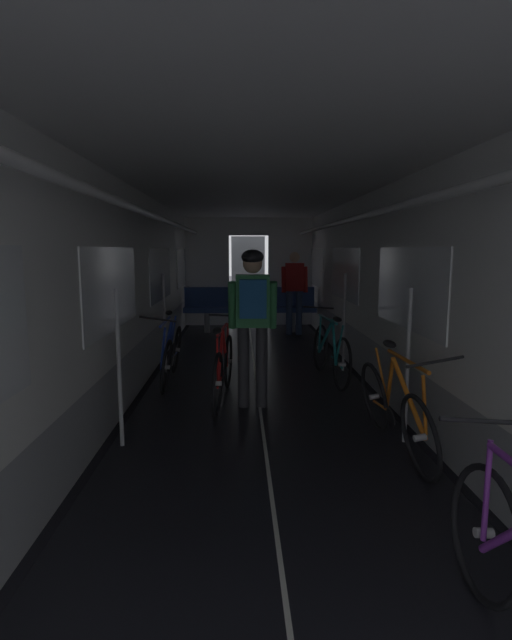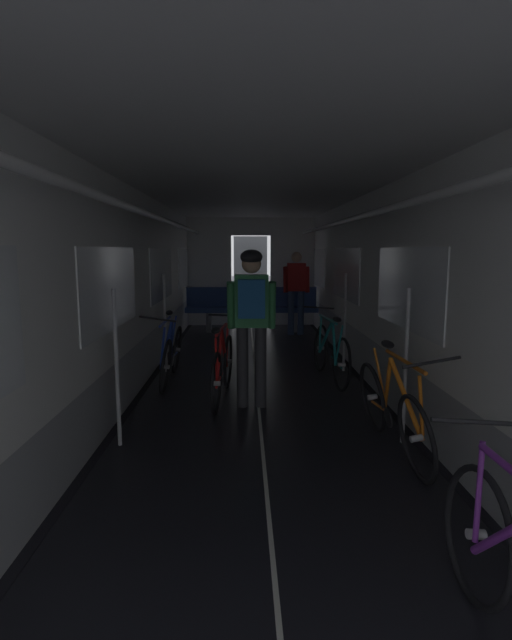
# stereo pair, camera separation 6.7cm
# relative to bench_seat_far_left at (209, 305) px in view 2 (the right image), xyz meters

# --- Properties ---
(ground_plane) EXTENTS (60.00, 60.00, 0.00)m
(ground_plane) POSITION_rel_bench_seat_far_left_xyz_m (0.90, -8.07, -0.57)
(ground_plane) COLOR black
(train_car_shell) EXTENTS (3.14, 12.34, 2.57)m
(train_car_shell) POSITION_rel_bench_seat_far_left_xyz_m (0.90, -4.47, 1.13)
(train_car_shell) COLOR black
(train_car_shell) RESTS_ON ground
(bench_seat_far_left) EXTENTS (0.98, 0.51, 0.95)m
(bench_seat_far_left) POSITION_rel_bench_seat_far_left_xyz_m (0.00, 0.00, 0.00)
(bench_seat_far_left) COLOR gray
(bench_seat_far_left) RESTS_ON ground
(bench_seat_far_right) EXTENTS (0.98, 0.51, 0.95)m
(bench_seat_far_right) POSITION_rel_bench_seat_far_left_xyz_m (1.80, 0.00, 0.00)
(bench_seat_far_right) COLOR gray
(bench_seat_far_right) RESTS_ON ground
(bicycle_teal) EXTENTS (0.44, 1.69, 0.95)m
(bicycle_teal) POSITION_rel_bench_seat_far_left_xyz_m (1.89, -3.88, -0.18)
(bicycle_teal) COLOR black
(bicycle_teal) RESTS_ON ground
(bicycle_blue) EXTENTS (0.44, 1.69, 0.96)m
(bicycle_blue) POSITION_rel_bench_seat_far_left_xyz_m (-0.21, -3.90, -0.19)
(bicycle_blue) COLOR black
(bicycle_blue) RESTS_ON ground
(bicycle_orange) EXTENTS (0.46, 1.70, 0.96)m
(bicycle_orange) POSITION_rel_bench_seat_far_left_xyz_m (2.01, -6.18, -0.19)
(bicycle_orange) COLOR black
(bicycle_orange) RESTS_ON ground
(person_cyclist_aisle) EXTENTS (0.53, 0.39, 1.73)m
(person_cyclist_aisle) POSITION_rel_bench_seat_far_left_xyz_m (0.82, -4.95, 0.50)
(person_cyclist_aisle) COLOR #2D2D33
(person_cyclist_aisle) RESTS_ON ground
(bicycle_red_in_aisle) EXTENTS (0.44, 1.69, 0.94)m
(bicycle_red_in_aisle) POSITION_rel_bench_seat_far_left_xyz_m (0.49, -4.68, -0.18)
(bicycle_red_in_aisle) COLOR black
(bicycle_red_in_aisle) RESTS_ON ground
(person_standing_near_bench) EXTENTS (0.53, 0.23, 1.69)m
(person_standing_near_bench) POSITION_rel_bench_seat_far_left_xyz_m (1.80, -0.38, 0.41)
(person_standing_near_bench) COLOR #384C75
(person_standing_near_bench) RESTS_ON ground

